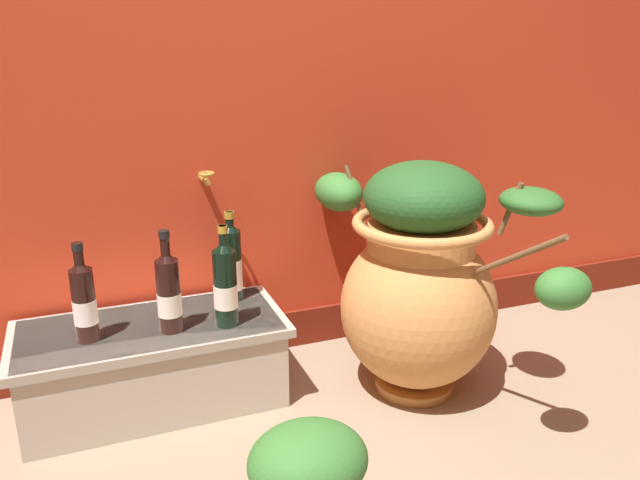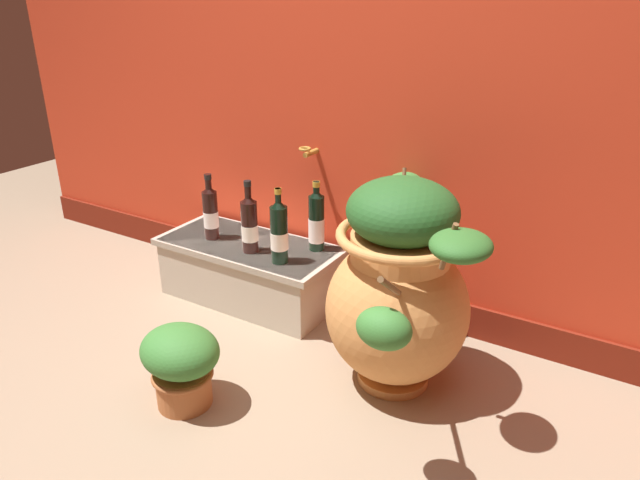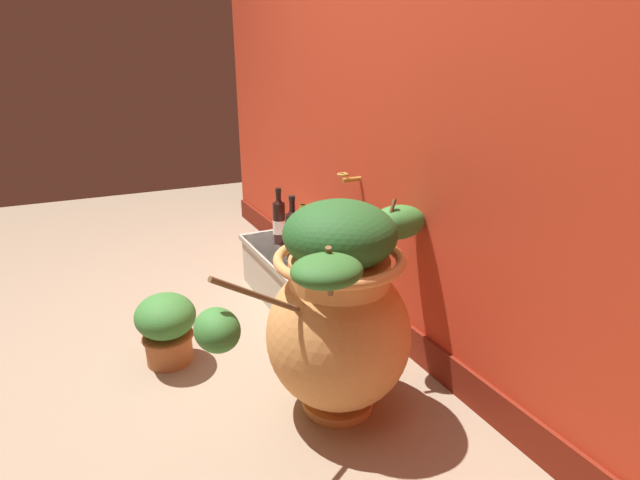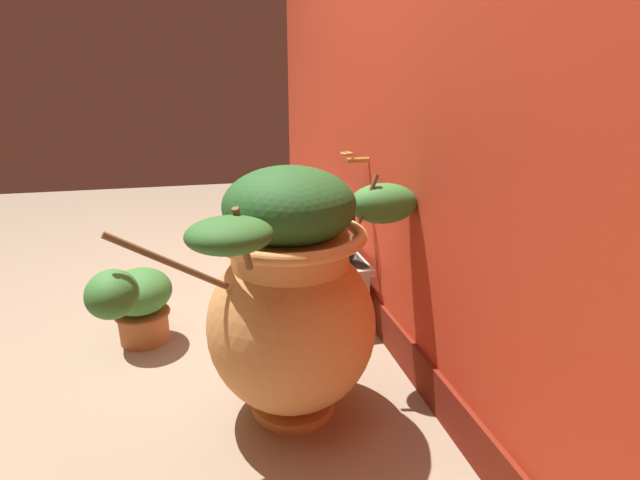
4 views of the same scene
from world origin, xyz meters
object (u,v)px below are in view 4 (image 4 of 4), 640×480
(terracotta_urn, at_px, (291,297))
(wine_bottle_right, at_px, (299,229))
(potted_shrub, at_px, (141,302))
(wine_bottle_middle, at_px, (292,206))
(wine_bottle_left, at_px, (296,219))
(wine_bottle_back, at_px, (347,231))

(terracotta_urn, bearing_deg, wine_bottle_right, 166.72)
(potted_shrub, bearing_deg, wine_bottle_middle, 122.82)
(terracotta_urn, height_order, wine_bottle_left, terracotta_urn)
(wine_bottle_left, height_order, wine_bottle_back, wine_bottle_left)
(wine_bottle_back, bearing_deg, wine_bottle_left, -144.39)
(potted_shrub, bearing_deg, wine_bottle_back, 87.89)
(wine_bottle_left, bearing_deg, wine_bottle_back, 35.61)
(wine_bottle_left, height_order, wine_bottle_middle, wine_bottle_left)
(wine_bottle_back, relative_size, potted_shrub, 1.04)
(wine_bottle_back, xyz_separation_m, potted_shrub, (-0.03, -0.88, -0.25))
(wine_bottle_left, xyz_separation_m, wine_bottle_back, (0.25, 0.18, 0.00))
(wine_bottle_left, bearing_deg, wine_bottle_middle, 173.97)
(wine_bottle_left, distance_m, wine_bottle_middle, 0.26)
(wine_bottle_middle, bearing_deg, wine_bottle_back, 16.69)
(wine_bottle_back, bearing_deg, wine_bottle_middle, -163.31)
(terracotta_urn, height_order, wine_bottle_right, terracotta_urn)
(wine_bottle_left, relative_size, potted_shrub, 1.08)
(terracotta_urn, bearing_deg, wine_bottle_middle, 169.49)
(wine_bottle_middle, relative_size, wine_bottle_back, 0.98)
(wine_bottle_right, xyz_separation_m, potted_shrub, (0.04, -0.68, -0.26))
(wine_bottle_right, relative_size, potted_shrub, 1.08)
(wine_bottle_back, bearing_deg, terracotta_urn, -31.56)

